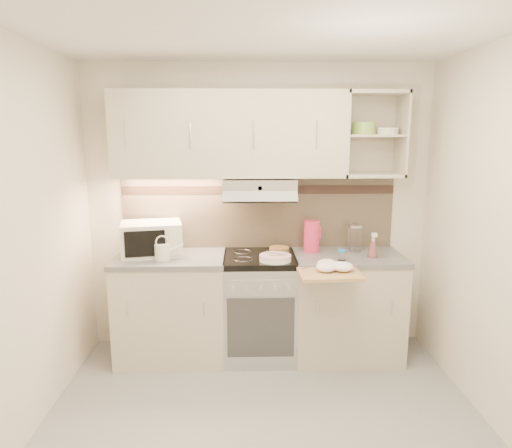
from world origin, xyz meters
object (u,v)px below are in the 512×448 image
Objects in this scene: spray_bottle at (373,247)px; electric_range at (259,306)px; microwave at (151,239)px; plate_stack at (275,258)px; cutting_board at (328,272)px; pink_pitcher at (312,236)px; glass_jar at (355,238)px; watering_can at (163,251)px.

electric_range is at bearing -179.47° from spray_bottle.
plate_stack is at bearing -23.99° from microwave.
cutting_board is at bearing -31.20° from plate_stack.
microwave is 1.50m from cutting_board.
pink_pitcher is at bearing 163.20° from spray_bottle.
plate_stack is at bearing -157.17° from glass_jar.
microwave reaches higher than cutting_board.
cutting_board is at bearing -137.44° from spray_bottle.
plate_stack is (1.03, -0.23, -0.11)m from microwave.
microwave is (-0.91, 0.06, 0.59)m from electric_range.
microwave reaches higher than electric_range.
glass_jar is (1.62, 0.25, 0.04)m from watering_can.
glass_jar is 0.24m from spray_bottle.
electric_range is at bearing 125.63° from plate_stack.
electric_range is 0.95m from watering_can.
watering_can is 1.26m from pink_pitcher.
cutting_board is (0.05, -0.52, -0.16)m from pink_pitcher.
pink_pitcher is 0.52m from spray_bottle.
microwave reaches higher than plate_stack.
microwave is 2.37× the size of glass_jar.
microwave is at bearing -177.54° from glass_jar.
pink_pitcher is at bearing -4.69° from watering_can.
glass_jar is (1.75, 0.08, -0.02)m from microwave.
plate_stack is 0.94× the size of pink_pitcher.
pink_pitcher is at bearing 14.26° from electric_range.
microwave is 2.32× the size of watering_can.
plate_stack is 1.16× the size of spray_bottle.
pink_pitcher is (0.45, 0.12, 0.59)m from electric_range.
spray_bottle is at bearing -21.43° from pink_pitcher.
watering_can is at bearing -168.59° from pink_pitcher.
spray_bottle reaches higher than cutting_board.
electric_range is 3.50× the size of plate_stack.
watering_can is 1.64m from glass_jar.
glass_jar is 0.51× the size of cutting_board.
pink_pitcher reaches higher than plate_stack.
watering_can is (-0.78, -0.11, 0.52)m from electric_range.
glass_jar is at bearing 22.83° from plate_stack.
plate_stack is at bearing -138.78° from pink_pitcher.
watering_can is 0.87× the size of pink_pitcher.
watering_can is (0.13, -0.17, -0.07)m from microwave.
watering_can reaches higher than plate_stack.
glass_jar is (0.71, 0.30, 0.09)m from plate_stack.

